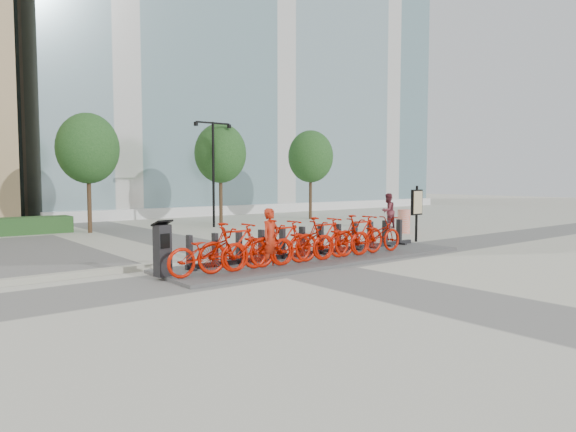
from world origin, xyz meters
TOP-DOWN VIEW (x-y plane):
  - ground at (0.00, 0.00)m, footprint 120.00×120.00m
  - glass_building at (14.00, 26.00)m, footprint 32.00×16.00m
  - tree_1 at (-1.50, 12.00)m, footprint 2.60×2.60m
  - tree_2 at (5.00, 12.00)m, footprint 2.60×2.60m
  - tree_3 at (11.00, 12.00)m, footprint 2.60×2.60m
  - streetlamp at (4.00, 11.00)m, footprint 2.00×0.20m
  - dock_pad at (1.30, 0.30)m, footprint 9.60×2.40m
  - dock_rail_posts at (1.36, 0.77)m, footprint 8.02×0.50m
  - bike_0 at (-2.60, -0.05)m, footprint 2.04×0.71m
  - bike_1 at (-1.88, -0.05)m, footprint 1.98×0.56m
  - bike_2 at (-1.16, -0.05)m, footprint 2.04×0.71m
  - bike_3 at (-0.44, -0.05)m, footprint 1.98×0.56m
  - bike_4 at (0.28, -0.05)m, footprint 2.04×0.71m
  - bike_5 at (1.00, -0.05)m, footprint 1.98×0.56m
  - bike_6 at (1.72, -0.05)m, footprint 2.04×0.71m
  - bike_7 at (2.44, -0.05)m, footprint 1.98×0.56m
  - bike_8 at (3.16, -0.05)m, footprint 2.04×0.71m
  - kiosk at (-3.49, 0.44)m, footprint 0.44×0.39m
  - worker_red at (-0.77, -0.02)m, footprint 0.64×0.50m
  - pedestrian at (10.01, 5.36)m, footprint 0.83×0.67m
  - construction_barrel at (8.87, 3.50)m, footprint 0.59×0.59m
  - map_sign at (6.91, 1.35)m, footprint 0.68×0.19m

SIDE VIEW (x-z plane):
  - ground at x=0.00m, z-range 0.00..0.00m
  - dock_pad at x=1.30m, z-range 0.00..0.08m
  - dock_rail_posts at x=1.36m, z-range 0.08..0.93m
  - construction_barrel at x=8.87m, z-range 0.00..1.01m
  - bike_0 at x=-2.60m, z-range 0.08..1.15m
  - bike_2 at x=-1.16m, z-range 0.08..1.15m
  - bike_4 at x=0.28m, z-range 0.08..1.15m
  - bike_6 at x=1.72m, z-range 0.08..1.15m
  - bike_8 at x=3.16m, z-range 0.08..1.15m
  - bike_1 at x=-1.88m, z-range 0.08..1.27m
  - bike_3 at x=-0.44m, z-range 0.08..1.27m
  - bike_5 at x=1.00m, z-range 0.08..1.27m
  - bike_7 at x=2.44m, z-range 0.08..1.27m
  - kiosk at x=-3.49m, z-range 0.05..1.35m
  - worker_red at x=-0.77m, z-range 0.00..1.56m
  - pedestrian at x=10.01m, z-range 0.00..1.64m
  - map_sign at x=6.91m, z-range 0.33..2.39m
  - streetlamp at x=4.00m, z-range 0.63..5.63m
  - tree_1 at x=-1.50m, z-range 1.04..6.14m
  - tree_2 at x=5.00m, z-range 1.04..6.14m
  - tree_3 at x=11.00m, z-range 1.04..6.14m
  - glass_building at x=14.00m, z-range 0.00..24.00m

